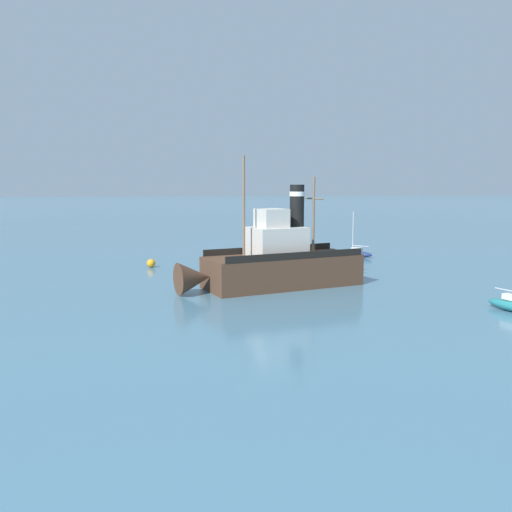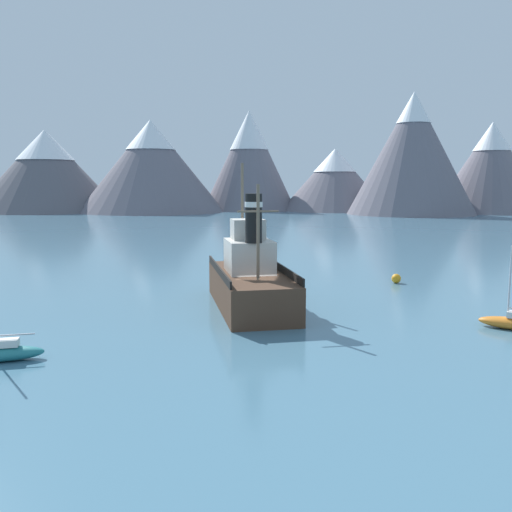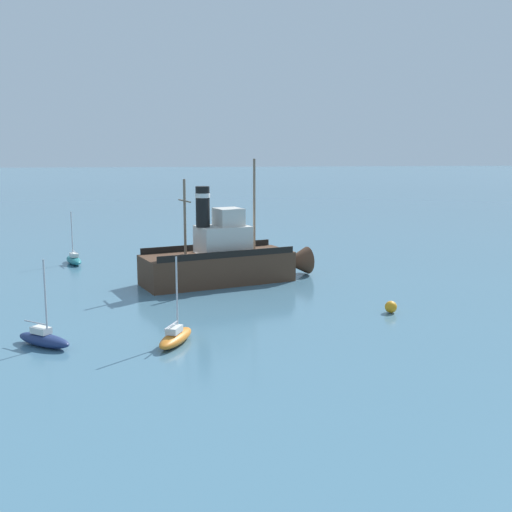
{
  "view_description": "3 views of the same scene",
  "coord_description": "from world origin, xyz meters",
  "px_view_note": "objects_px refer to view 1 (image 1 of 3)",
  "views": [
    {
      "loc": [
        -41.36,
        8.23,
        7.87
      ],
      "look_at": [
        1.26,
        3.28,
        2.13
      ],
      "focal_mm": 38.0,
      "sensor_mm": 36.0,
      "label": 1
    },
    {
      "loc": [
        5.04,
        -34.44,
        8.46
      ],
      "look_at": [
        -0.81,
        4.55,
        3.15
      ],
      "focal_mm": 38.0,
      "sensor_mm": 36.0,
      "label": 2
    },
    {
      "loc": [
        49.99,
        -1.45,
        10.87
      ],
      "look_at": [
        0.8,
        4.37,
        2.39
      ],
      "focal_mm": 45.0,
      "sensor_mm": 36.0,
      "label": 3
    }
  ],
  "objects_px": {
    "mooring_buoy": "(151,263)",
    "old_tugboat": "(276,263)",
    "sailboat_navy": "(355,253)",
    "sailboat_orange": "(288,254)"
  },
  "relations": [
    {
      "from": "sailboat_orange",
      "to": "sailboat_navy",
      "type": "bearing_deg",
      "value": -93.84
    },
    {
      "from": "old_tugboat",
      "to": "mooring_buoy",
      "type": "bearing_deg",
      "value": 42.84
    },
    {
      "from": "sailboat_navy",
      "to": "sailboat_orange",
      "type": "distance_m",
      "value": 7.23
    },
    {
      "from": "sailboat_navy",
      "to": "mooring_buoy",
      "type": "bearing_deg",
      "value": 102.43
    },
    {
      "from": "mooring_buoy",
      "to": "old_tugboat",
      "type": "bearing_deg",
      "value": -137.16
    },
    {
      "from": "sailboat_navy",
      "to": "mooring_buoy",
      "type": "relative_size",
      "value": 6.13
    },
    {
      "from": "sailboat_orange",
      "to": "mooring_buoy",
      "type": "xyz_separation_m",
      "value": [
        -5.19,
        14.12,
        -0.03
      ]
    },
    {
      "from": "sailboat_navy",
      "to": "old_tugboat",
      "type": "bearing_deg",
      "value": 144.88
    },
    {
      "from": "sailboat_orange",
      "to": "mooring_buoy",
      "type": "distance_m",
      "value": 15.04
    },
    {
      "from": "sailboat_navy",
      "to": "mooring_buoy",
      "type": "distance_m",
      "value": 21.84
    }
  ]
}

